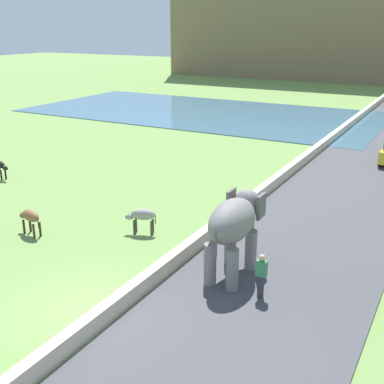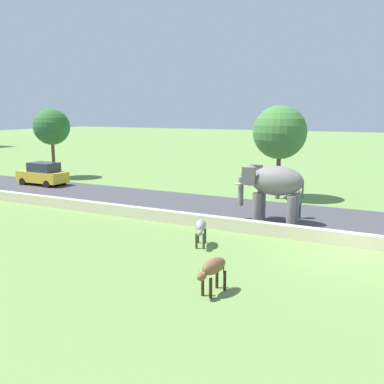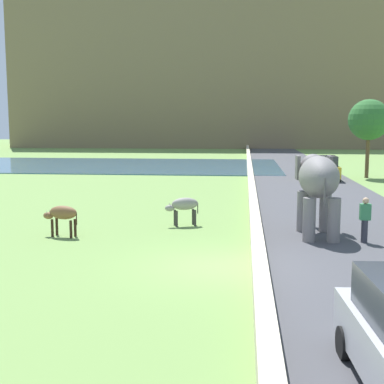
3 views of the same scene
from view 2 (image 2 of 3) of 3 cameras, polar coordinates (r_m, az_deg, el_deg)
ground_plane at (r=18.59m, az=20.38°, el=-7.86°), size 220.00×220.00×0.00m
road_surface at (r=31.90m, az=-16.62°, el=-0.03°), size 7.00×120.00×0.06m
barrier_wall at (r=27.83m, az=-19.03°, el=-1.10°), size 0.40×110.00×0.61m
elephant at (r=22.22m, az=10.54°, el=1.00°), size 1.45×3.47×2.99m
person_beside_elephant at (r=23.59m, az=13.95°, el=-1.46°), size 0.36×0.22×1.63m
car_yellow at (r=35.34m, az=-19.09°, el=2.26°), size 1.87×4.04×1.80m
cow_grey at (r=18.36m, az=1.16°, el=-4.68°), size 1.41×0.81×1.15m
cow_brown at (r=13.74m, az=2.79°, el=-10.04°), size 1.42×0.65×1.15m
tree_near at (r=39.00m, az=-18.04°, el=8.16°), size 3.06×3.06×5.91m
tree_mid at (r=28.52m, az=11.51°, el=7.71°), size 3.45×3.45×6.08m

